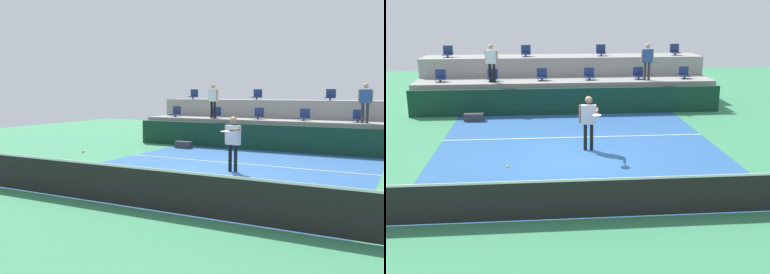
{
  "view_description": "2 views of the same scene",
  "coord_description": "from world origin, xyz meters",
  "views": [
    {
      "loc": [
        5.34,
        -11.45,
        2.52
      ],
      "look_at": [
        -0.12,
        -1.03,
        1.26
      ],
      "focal_mm": 40.13,
      "sensor_mm": 36.0,
      "label": 1
    },
    {
      "loc": [
        -1.29,
        -13.24,
        4.48
      ],
      "look_at": [
        -0.25,
        -1.63,
        1.16
      ],
      "focal_mm": 44.0,
      "sensor_mm": 36.0,
      "label": 2
    }
  ],
  "objects": [
    {
      "name": "stadium_chair_lower_far_left",
      "position": [
        -5.37,
        7.23,
        1.46
      ],
      "size": [
        0.44,
        0.4,
        0.52
      ],
      "color": "#2D2D33",
      "rests_on": "seating_tier_lower"
    },
    {
      "name": "stadium_chair_lower_right",
      "position": [
        3.23,
        7.23,
        1.46
      ],
      "size": [
        0.44,
        0.4,
        0.52
      ],
      "color": "#2D2D33",
      "rests_on": "seating_tier_lower"
    },
    {
      "name": "spectator_leaning_on_rail",
      "position": [
        -3.14,
        6.85,
        2.21
      ],
      "size": [
        0.57,
        0.27,
        1.61
      ],
      "color": "black",
      "rests_on": "seating_tier_lower"
    },
    {
      "name": "seating_tier_lower",
      "position": [
        0.0,
        7.3,
        0.62
      ],
      "size": [
        13.0,
        1.8,
        1.25
      ],
      "primitive_type": "cube",
      "color": "gray",
      "rests_on": "ground_plane"
    },
    {
      "name": "stadium_chair_lower_mid_right",
      "position": [
        1.04,
        7.23,
        1.46
      ],
      "size": [
        0.44,
        0.4,
        0.52
      ],
      "color": "#2D2D33",
      "rests_on": "seating_tier_lower"
    },
    {
      "name": "ground_plane",
      "position": [
        0.0,
        0.0,
        0.0
      ],
      "size": [
        40.0,
        40.0,
        0.0
      ],
      "primitive_type": "plane",
      "color": "#388456"
    },
    {
      "name": "stadium_chair_upper_left",
      "position": [
        -1.74,
        9.03,
        2.31
      ],
      "size": [
        0.44,
        0.4,
        0.52
      ],
      "color": "#2D2D33",
      "rests_on": "seating_tier_upper"
    },
    {
      "name": "equipment_bag",
      "position": [
        -3.78,
        5.11,
        0.15
      ],
      "size": [
        0.76,
        0.28,
        0.3
      ],
      "primitive_type": "cube",
      "color": "#333338",
      "rests_on": "ground_plane"
    },
    {
      "name": "tennis_player",
      "position": [
        0.31,
        0.87,
        1.07
      ],
      "size": [
        0.6,
        1.26,
        1.74
      ],
      "color": "black",
      "rests_on": "ground_plane"
    },
    {
      "name": "court_service_line",
      "position": [
        0.0,
        2.4,
        0.01
      ],
      "size": [
        9.0,
        0.06,
        0.0
      ],
      "primitive_type": "cube",
      "color": "white",
      "rests_on": "ground_plane"
    },
    {
      "name": "stadium_chair_upper_right",
      "position": [
        1.8,
        9.03,
        2.31
      ],
      "size": [
        0.44,
        0.4,
        0.52
      ],
      "color": "#2D2D33",
      "rests_on": "seating_tier_upper"
    },
    {
      "name": "tennis_net",
      "position": [
        0.0,
        -4.0,
        0.5
      ],
      "size": [
        10.48,
        0.08,
        1.07
      ],
      "color": "black",
      "rests_on": "ground_plane"
    },
    {
      "name": "stadium_chair_lower_mid_left",
      "position": [
        -1.04,
        7.23,
        1.46
      ],
      "size": [
        0.44,
        0.4,
        0.52
      ],
      "color": "#2D2D33",
      "rests_on": "seating_tier_lower"
    },
    {
      "name": "sponsor_backboard",
      "position": [
        0.0,
        6.0,
        0.55
      ],
      "size": [
        13.0,
        0.16,
        1.1
      ],
      "primitive_type": "cube",
      "color": "#0F3323",
      "rests_on": "ground_plane"
    },
    {
      "name": "seating_tier_upper",
      "position": [
        0.0,
        9.1,
        1.05
      ],
      "size": [
        13.0,
        1.8,
        2.1
      ],
      "primitive_type": "cube",
      "color": "gray",
      "rests_on": "ground_plane"
    },
    {
      "name": "spectator_in_grey",
      "position": [
        3.52,
        6.85,
        2.2
      ],
      "size": [
        0.57,
        0.23,
        1.6
      ],
      "color": "#2D2D33",
      "rests_on": "seating_tier_lower"
    },
    {
      "name": "stadium_chair_lower_left",
      "position": [
        -3.16,
        7.23,
        1.46
      ],
      "size": [
        0.44,
        0.4,
        0.52
      ],
      "color": "#2D2D33",
      "rests_on": "seating_tier_lower"
    },
    {
      "name": "court_inner_paint",
      "position": [
        0.0,
        1.0,
        0.0
      ],
      "size": [
        9.0,
        10.0,
        0.01
      ],
      "primitive_type": "cube",
      "color": "#285693",
      "rests_on": "ground_plane"
    },
    {
      "name": "tennis_ball",
      "position": [
        -1.96,
        -3.36,
        1.02
      ],
      "size": [
        0.07,
        0.07,
        0.07
      ],
      "color": "#CCE033"
    },
    {
      "name": "stadium_chair_upper_far_left",
      "position": [
        -5.31,
        9.03,
        2.31
      ],
      "size": [
        0.44,
        0.4,
        0.52
      ],
      "color": "#2D2D33",
      "rests_on": "seating_tier_upper"
    }
  ]
}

